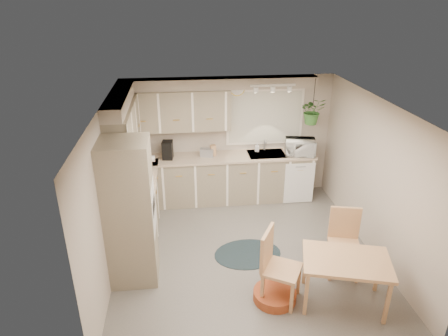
{
  "coord_description": "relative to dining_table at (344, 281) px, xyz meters",
  "views": [
    {
      "loc": [
        -0.94,
        -5.22,
        3.83
      ],
      "look_at": [
        -0.27,
        0.55,
        1.25
      ],
      "focal_mm": 32.0,
      "sensor_mm": 36.0,
      "label": 1
    }
  ],
  "objects": [
    {
      "name": "floor",
      "position": [
        -1.1,
        1.25,
        -0.35
      ],
      "size": [
        4.2,
        4.2,
        0.0
      ],
      "primitive_type": "plane",
      "color": "#68645B",
      "rests_on": "ground"
    },
    {
      "name": "ceiling",
      "position": [
        -1.1,
        1.25,
        2.05
      ],
      "size": [
        4.2,
        4.2,
        0.0
      ],
      "primitive_type": "plane",
      "color": "white",
      "rests_on": "wall_back"
    },
    {
      "name": "wall_back",
      "position": [
        -1.1,
        3.35,
        0.85
      ],
      "size": [
        4.0,
        0.04,
        2.4
      ],
      "primitive_type": "cube",
      "color": "#AEA090",
      "rests_on": "floor"
    },
    {
      "name": "wall_front",
      "position": [
        -1.1,
        -0.85,
        0.85
      ],
      "size": [
        4.0,
        0.04,
        2.4
      ],
      "primitive_type": "cube",
      "color": "#AEA090",
      "rests_on": "floor"
    },
    {
      "name": "wall_left",
      "position": [
        -3.1,
        1.25,
        0.85
      ],
      "size": [
        0.04,
        4.2,
        2.4
      ],
      "primitive_type": "cube",
      "color": "#AEA090",
      "rests_on": "floor"
    },
    {
      "name": "wall_right",
      "position": [
        0.9,
        1.25,
        0.85
      ],
      "size": [
        0.04,
        4.2,
        2.4
      ],
      "primitive_type": "cube",
      "color": "#AEA090",
      "rests_on": "floor"
    },
    {
      "name": "base_cab_left",
      "position": [
        -2.8,
        2.12,
        0.1
      ],
      "size": [
        0.6,
        1.85,
        0.9
      ],
      "primitive_type": "cube",
      "color": "gray",
      "rests_on": "floor"
    },
    {
      "name": "base_cab_back",
      "position": [
        -1.3,
        3.05,
        0.1
      ],
      "size": [
        3.6,
        0.6,
        0.9
      ],
      "primitive_type": "cube",
      "color": "gray",
      "rests_on": "floor"
    },
    {
      "name": "counter_left",
      "position": [
        -2.79,
        2.12,
        0.57
      ],
      "size": [
        0.64,
        1.89,
        0.04
      ],
      "primitive_type": "cube",
      "color": "tan",
      "rests_on": "base_cab_left"
    },
    {
      "name": "counter_back",
      "position": [
        -1.3,
        3.04,
        0.57
      ],
      "size": [
        3.64,
        0.64,
        0.04
      ],
      "primitive_type": "cube",
      "color": "tan",
      "rests_on": "base_cab_back"
    },
    {
      "name": "oven_stack",
      "position": [
        -2.78,
        0.87,
        0.7
      ],
      "size": [
        0.65,
        0.65,
        2.1
      ],
      "primitive_type": "cube",
      "color": "gray",
      "rests_on": "floor"
    },
    {
      "name": "wall_oven_face",
      "position": [
        -2.46,
        0.87,
        0.7
      ],
      "size": [
        0.02,
        0.56,
        0.58
      ],
      "primitive_type": "cube",
      "color": "white",
      "rests_on": "oven_stack"
    },
    {
      "name": "upper_cab_left",
      "position": [
        -2.93,
        2.25,
        1.48
      ],
      "size": [
        0.35,
        2.0,
        0.75
      ],
      "primitive_type": "cube",
      "color": "gray",
      "rests_on": "wall_left"
    },
    {
      "name": "upper_cab_back",
      "position": [
        -2.1,
        3.17,
        1.48
      ],
      "size": [
        2.0,
        0.35,
        0.75
      ],
      "primitive_type": "cube",
      "color": "gray",
      "rests_on": "wall_back"
    },
    {
      "name": "soffit_left",
      "position": [
        -2.95,
        2.25,
        1.95
      ],
      "size": [
        0.3,
        2.0,
        0.2
      ],
      "primitive_type": "cube",
      "color": "#AEA090",
      "rests_on": "wall_left"
    },
    {
      "name": "soffit_back",
      "position": [
        -1.3,
        3.2,
        1.95
      ],
      "size": [
        3.6,
        0.3,
        0.2
      ],
      "primitive_type": "cube",
      "color": "#AEA090",
      "rests_on": "wall_back"
    },
    {
      "name": "cooktop",
      "position": [
        -2.78,
        1.55,
        0.6
      ],
      "size": [
        0.52,
        0.58,
        0.02
      ],
      "primitive_type": "cube",
      "color": "white",
      "rests_on": "counter_left"
    },
    {
      "name": "range_hood",
      "position": [
        -2.8,
        1.55,
        1.05
      ],
      "size": [
        0.4,
        0.6,
        0.14
      ],
      "primitive_type": "cube",
      "color": "white",
      "rests_on": "upper_cab_left"
    },
    {
      "name": "window_blinds",
      "position": [
        -0.4,
        3.32,
        1.25
      ],
      "size": [
        1.4,
        0.02,
        1.0
      ],
      "primitive_type": "cube",
      "color": "beige",
      "rests_on": "wall_back"
    },
    {
      "name": "window_frame",
      "position": [
        -0.4,
        3.33,
        1.25
      ],
      "size": [
        1.5,
        0.02,
        1.1
      ],
      "primitive_type": "cube",
      "color": "white",
      "rests_on": "wall_back"
    },
    {
      "name": "sink",
      "position": [
        -0.4,
        3.05,
        0.55
      ],
      "size": [
        0.7,
        0.48,
        0.1
      ],
      "primitive_type": "cube",
      "color": "#97999E",
      "rests_on": "counter_back"
    },
    {
      "name": "dishwasher_front",
      "position": [
        0.2,
        2.74,
        0.08
      ],
      "size": [
        0.58,
        0.02,
        0.83
      ],
      "primitive_type": "cube",
      "color": "white",
      "rests_on": "base_cab_back"
    },
    {
      "name": "track_light_bar",
      "position": [
        -0.4,
        2.8,
        1.98
      ],
      "size": [
        0.8,
        0.04,
        0.04
      ],
      "primitive_type": "cube",
      "color": "white",
      "rests_on": "ceiling"
    },
    {
      "name": "wall_clock",
      "position": [
        -0.95,
        3.32,
        1.83
      ],
      "size": [
        0.3,
        0.03,
        0.3
      ],
      "primitive_type": "cylinder",
      "rotation": [
        1.57,
        0.0,
        0.0
      ],
      "color": "gold",
      "rests_on": "wall_back"
    },
    {
      "name": "dining_table",
      "position": [
        0.0,
        0.0,
        0.0
      ],
      "size": [
        1.26,
        1.0,
        0.69
      ],
      "primitive_type": "cube",
      "rotation": [
        0.0,
        0.0,
        -0.28
      ],
      "color": "tan",
      "rests_on": "floor"
    },
    {
      "name": "chair_left",
      "position": [
        -0.8,
        0.15,
        0.17
      ],
      "size": [
        0.66,
        0.66,
        1.03
      ],
      "primitive_type": "cube",
      "rotation": [
        0.0,
        0.0,
        -2.08
      ],
      "color": "tan",
      "rests_on": "floor"
    },
    {
      "name": "chair_back",
      "position": [
        0.23,
        0.59,
        0.15
      ],
      "size": [
        0.56,
        0.56,
        0.99
      ],
      "primitive_type": "cube",
      "rotation": [
        0.0,
        0.0,
        2.9
      ],
      "color": "tan",
      "rests_on": "floor"
    },
    {
      "name": "braided_rug",
      "position": [
        -1.07,
        1.19,
        -0.34
      ],
      "size": [
        1.13,
        0.88,
        0.01
      ],
      "primitive_type": "ellipsoid",
      "rotation": [
        0.0,
        0.0,
        0.08
      ],
      "color": "black",
      "rests_on": "floor"
    },
    {
      "name": "pet_bed",
      "position": [
        -0.88,
        0.15,
        -0.28
      ],
      "size": [
        0.64,
        0.64,
        0.13
      ],
      "primitive_type": "cylinder",
      "rotation": [
        0.0,
        0.0,
        0.1
      ],
      "color": "#9E371F",
      "rests_on": "floor"
    },
    {
      "name": "microwave",
      "position": [
        0.22,
        2.95,
        0.78
      ],
      "size": [
        0.61,
        0.41,
        0.38
      ],
      "primitive_type": "imported",
      "rotation": [
        0.0,
        0.0,
        -0.19
      ],
      "color": "white",
      "rests_on": "counter_back"
    },
    {
      "name": "soap_bottle",
      "position": [
        -0.56,
        3.2,
        0.64
      ],
      "size": [
        0.11,
        0.19,
        0.08
      ],
      "primitive_type": "imported",
      "rotation": [
        0.0,
        0.0,
        -0.18
      ],
      "color": "white",
      "rests_on": "counter_back"
    },
    {
      "name": "hanging_plant",
      "position": [
        0.41,
        2.95,
        1.4
      ],
      "size": [
        0.48,
        0.52,
        0.39
      ],
      "primitive_type": "imported",
      "rotation": [
        0.0,
        0.0,
        -0.05
      ],
      "color": "#34692A",
      "rests_on": "ceiling"
    },
    {
      "name": "coffee_maker",
      "position": [
        -2.29,
        3.05,
        0.76
      ],
      "size": [
        0.21,
        0.25,
        0.34
      ],
      "primitive_type": "cube",
      "rotation": [
        0.0,
        0.0,
        -0.11
      ],
      "color": "black",
      "rests_on": "counter_back"
    },
    {
      "name": "toaster",
      "position": [
        -1.55,
        3.07,
        0.67
      ],
      "size": [
        0.28,
        0.2,
        0.15
      ],
      "primitive_type": "cube",
      "rotation": [
        0.0,
        0.0,
        -0.24
      ],
      "color": "#97999E",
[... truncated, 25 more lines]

